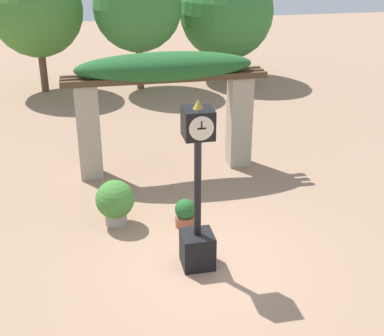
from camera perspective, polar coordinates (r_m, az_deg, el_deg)
name	(u,v)px	position (r m, az deg, el deg)	size (l,w,h in m)	color
ground_plane	(203,261)	(10.34, 1.20, -9.90)	(60.00, 60.00, 0.00)	#9E7A60
pedestal_clock	(198,203)	(9.57, 0.60, -3.74)	(0.59, 0.59, 3.24)	black
pergola	(165,85)	(13.32, -2.89, 8.87)	(5.03, 1.16, 3.09)	#A89E89
potted_plant_near_left	(115,201)	(11.38, -8.21, -3.53)	(0.82, 0.82, 1.01)	gray
potted_plant_near_right	(185,213)	(11.32, -0.73, -4.83)	(0.44, 0.44, 0.62)	#9E563D
tree_line	(148,10)	(21.51, -4.68, 16.42)	(10.99, 4.50, 4.80)	brown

